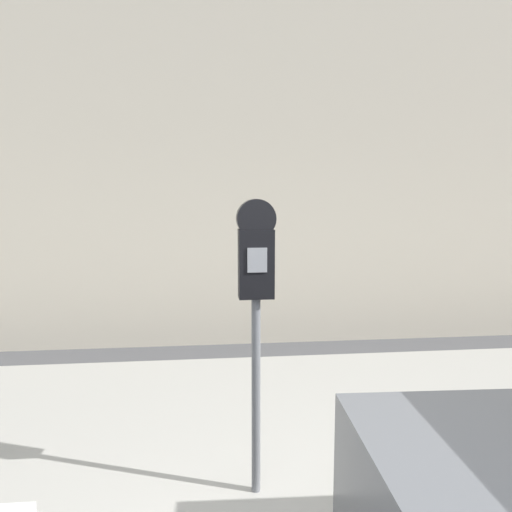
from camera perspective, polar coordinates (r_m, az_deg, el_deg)
sidewalk at (r=4.14m, az=7.11°, el=-18.31°), size 24.00×2.80×0.13m
building_facade at (r=6.33m, az=2.19°, el=22.00°), size 24.00×0.30×6.91m
parking_meter at (r=2.74m, az=0.00°, el=-2.49°), size 0.21×0.12×1.68m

